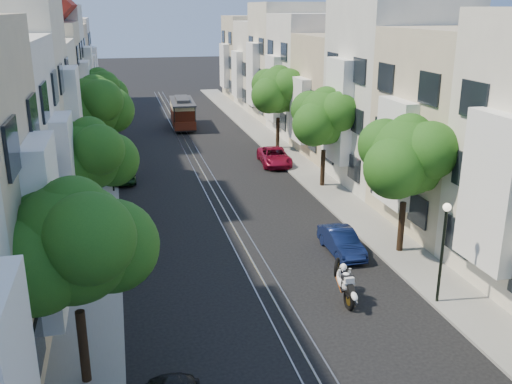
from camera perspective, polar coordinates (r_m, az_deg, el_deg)
ground at (r=44.04m, az=-5.84°, el=2.90°), size 200.00×200.00×0.00m
sidewalk_east at (r=45.52m, az=3.25°, el=3.54°), size 2.50×80.00×0.12m
sidewalk_west at (r=43.70m, az=-15.30°, el=2.31°), size 2.50×80.00×0.12m
rail_left at (r=43.97m, az=-6.55°, el=2.87°), size 0.06×80.00×0.02m
rail_slot at (r=44.04m, az=-5.84°, el=2.91°), size 0.06×80.00×0.02m
rail_right at (r=44.11m, az=-5.13°, el=2.96°), size 0.06×80.00×0.02m
lane_line at (r=44.04m, az=-5.84°, el=2.90°), size 0.08×80.00×0.01m
townhouses_east at (r=45.99m, az=9.00°, el=10.01°), size 7.75×72.00×12.00m
townhouses_west at (r=43.02m, az=-22.06°, el=8.26°), size 7.75×72.00×11.76m
tree_e_b at (r=27.30m, az=15.00°, el=3.28°), size 4.93×4.08×6.68m
tree_e_c at (r=37.11m, az=6.97°, el=7.32°), size 4.84×3.99×6.52m
tree_e_d at (r=47.40m, az=2.32°, el=10.06°), size 5.01×4.16×6.85m
tree_w_a at (r=17.53m, az=-17.68°, el=-5.16°), size 4.93×4.08×6.68m
tree_w_b at (r=29.05m, az=-16.26°, el=3.35°), size 4.72×3.87×6.27m
tree_w_c at (r=39.69m, az=-15.81°, el=8.15°), size 5.13×4.28×7.09m
tree_w_d at (r=50.63m, az=-15.43°, el=9.64°), size 4.84×3.99×6.52m
lamp_east at (r=23.33m, az=18.26°, el=-4.41°), size 0.32×0.32×4.16m
lamp_west at (r=37.18m, az=-14.35°, el=4.14°), size 0.32×0.32×4.16m
sportbike_rider at (r=23.37m, az=8.83°, el=-8.81°), size 0.54×2.20×1.65m
cable_car at (r=57.35m, az=-7.36°, el=8.00°), size 2.51×7.14×2.71m
parked_car_e_mid at (r=27.92m, az=8.54°, el=-4.93°), size 1.27×3.63×1.20m
parked_car_e_far at (r=43.24m, az=1.86°, el=3.57°), size 2.47×4.73×1.27m
parked_car_w_mid at (r=29.66m, az=-12.69°, el=-3.74°), size 1.65×3.89×1.25m
parked_car_w_far at (r=40.09m, az=-13.11°, el=2.02°), size 1.63×4.00×1.36m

